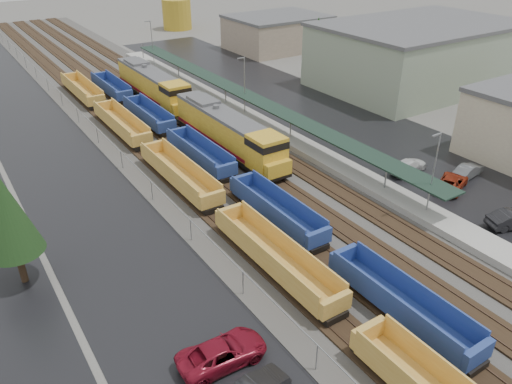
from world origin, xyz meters
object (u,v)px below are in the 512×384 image
at_px(well_string_blue, 276,211).
at_px(parked_car_east_b, 452,182).
at_px(parked_car_west_c, 222,353).
at_px(parked_car_east_e, 468,171).
at_px(locomotive_trail, 154,85).
at_px(locomotive_lead, 229,132).
at_px(parked_car_east_c, 409,166).
at_px(storage_tank, 177,14).
at_px(well_string_yellow, 221,210).

height_order(well_string_blue, parked_car_east_b, well_string_blue).
bearing_deg(parked_car_west_c, parked_car_east_b, -75.40).
height_order(parked_car_west_c, parked_car_east_e, parked_car_west_c).
xyz_separation_m(well_string_blue, parked_car_east_b, (17.76, -4.43, -0.41)).
bearing_deg(locomotive_trail, well_string_blue, -96.40).
bearing_deg(locomotive_lead, parked_car_east_c, -47.66).
xyz_separation_m(well_string_blue, parked_car_east_e, (21.31, -3.70, -0.42)).
xyz_separation_m(parked_car_east_b, parked_car_east_e, (3.55, 0.73, -0.01)).
height_order(parked_car_west_c, parked_car_east_c, parked_car_west_c).
height_order(locomotive_lead, parked_car_east_b, locomotive_lead).
xyz_separation_m(storage_tank, parked_car_east_e, (-8.85, -86.82, -2.67)).
height_order(storage_tank, parked_car_west_c, storage_tank).
relative_size(storage_tank, parked_car_west_c, 1.23).
relative_size(locomotive_lead, well_string_yellow, 0.22).
distance_m(storage_tank, parked_car_east_b, 88.46).
height_order(well_string_yellow, parked_car_east_b, well_string_yellow).
height_order(locomotive_lead, parked_car_west_c, locomotive_lead).
relative_size(well_string_blue, parked_car_east_e, 23.58).
bearing_deg(parked_car_east_b, well_string_blue, 53.63).
distance_m(locomotive_lead, parked_car_east_b, 23.61).
distance_m(well_string_yellow, parked_car_west_c, 15.76).
bearing_deg(locomotive_lead, parked_car_west_c, -121.44).
xyz_separation_m(well_string_yellow, parked_car_east_c, (21.05, -2.29, -0.43)).
height_order(well_string_blue, parked_car_east_e, well_string_blue).
height_order(parked_car_east_c, parked_car_east_e, parked_car_east_c).
relative_size(well_string_yellow, parked_car_east_e, 23.30).
relative_size(well_string_yellow, parked_car_east_c, 19.90).
bearing_deg(locomotive_lead, storage_tank, 69.08).
xyz_separation_m(locomotive_lead, well_string_blue, (-4.00, -14.67, -1.39)).
relative_size(locomotive_lead, parked_car_east_b, 4.16).
xyz_separation_m(locomotive_trail, parked_car_east_b, (13.76, -40.10, -1.79)).
height_order(well_string_blue, storage_tank, storage_tank).
relative_size(locomotive_lead, parked_car_east_c, 4.30).
bearing_deg(locomotive_trail, storage_tank, 61.13).
relative_size(locomotive_trail, parked_car_west_c, 3.78).
bearing_deg(parked_car_east_c, well_string_yellow, 74.92).
xyz_separation_m(locomotive_trail, parked_car_east_c, (13.05, -35.32, -1.79)).
bearing_deg(well_string_yellow, well_string_blue, -33.46).
distance_m(well_string_blue, storage_tank, 88.45).
xyz_separation_m(locomotive_lead, locomotive_trail, (0.00, 21.00, 0.00)).
xyz_separation_m(parked_car_west_c, parked_car_east_b, (29.50, 6.64, -0.07)).
distance_m(parked_car_west_c, parked_car_east_e, 33.86).
height_order(well_string_blue, parked_car_west_c, well_string_blue).
distance_m(parked_car_east_b, parked_car_east_c, 4.83).
bearing_deg(storage_tank, parked_car_east_e, -95.82).
relative_size(well_string_blue, parked_car_west_c, 17.71).
xyz_separation_m(well_string_yellow, storage_tank, (34.16, 80.48, 2.23)).
height_order(locomotive_lead, storage_tank, storage_tank).
relative_size(well_string_blue, parked_car_east_b, 19.47).
bearing_deg(storage_tank, well_string_blue, -109.94).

